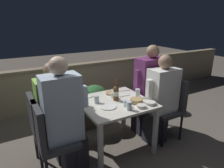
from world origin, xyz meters
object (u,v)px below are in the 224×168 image
person_white_polo (160,100)px  person_purple_stripe (149,90)px  beer_bottle (116,93)px  chair_right_far (158,96)px  chair_left_near (48,136)px  person_green_blouse (59,114)px  person_blue_shirt (65,119)px  chair_right_near (170,103)px  potted_plant (151,84)px  chair_left_far (43,125)px

person_white_polo → person_purple_stripe: 0.31m
beer_bottle → chair_right_far: bearing=9.1°
person_white_polo → chair_left_near: bearing=-180.0°
chair_left_near → person_green_blouse: bearing=54.4°
person_white_polo → beer_bottle: bearing=165.3°
person_blue_shirt → person_white_polo: person_blue_shirt is taller
person_green_blouse → chair_right_far: (1.60, 0.04, -0.09)m
chair_right_near → potted_plant: (0.49, 0.99, -0.08)m
chair_left_far → potted_plant: chair_left_far is taller
person_green_blouse → beer_bottle: person_green_blouse is taller
person_green_blouse → potted_plant: person_green_blouse is taller
person_white_polo → potted_plant: size_ratio=1.68×
chair_right_far → beer_bottle: 0.91m
person_green_blouse → potted_plant: size_ratio=1.68×
chair_left_near → person_blue_shirt: size_ratio=0.66×
beer_bottle → potted_plant: 1.60m
chair_left_near → beer_bottle: 0.97m
potted_plant → person_blue_shirt: bearing=-154.1°
person_blue_shirt → person_green_blouse: bearing=90.9°
person_purple_stripe → person_green_blouse: bearing=-178.4°
person_blue_shirt → chair_left_far: size_ratio=1.52×
person_white_polo → beer_bottle: (-0.63, 0.16, 0.17)m
chair_left_far → beer_bottle: (0.93, -0.10, 0.26)m
chair_right_near → chair_right_far: size_ratio=1.00×
chair_right_far → person_white_polo: bearing=-127.5°
beer_bottle → person_purple_stripe: bearing=11.6°
chair_right_near → beer_bottle: bearing=168.7°
chair_left_far → chair_right_far: size_ratio=1.00×
person_green_blouse → person_blue_shirt: bearing=-89.1°
chair_left_far → person_white_polo: bearing=-9.6°
chair_left_near → potted_plant: (2.24, 0.99, -0.08)m
chair_right_far → person_purple_stripe: (-0.19, 0.00, 0.14)m
chair_left_near → person_green_blouse: size_ratio=0.71×
chair_right_near → beer_bottle: (-0.83, 0.16, 0.26)m
person_white_polo → chair_right_near: bearing=-0.0°
person_purple_stripe → beer_bottle: bearing=-168.4°
chair_left_far → chair_right_far: 1.79m
chair_left_far → person_green_blouse: (0.20, -0.00, 0.09)m
person_purple_stripe → chair_right_near: bearing=-62.4°
chair_left_near → beer_bottle: bearing=10.2°
person_white_polo → chair_left_far: bearing=170.4°
chair_left_far → person_white_polo: size_ratio=0.71×
person_blue_shirt → person_green_blouse: size_ratio=1.08×
chair_left_far → person_white_polo: person_white_polo is taller
person_blue_shirt → person_green_blouse: person_blue_shirt is taller
person_purple_stripe → chair_right_far: bearing=-0.0°
chair_left_far → chair_left_near: bearing=-88.4°
chair_right_near → potted_plant: 1.11m
chair_left_far → chair_right_far: same height
potted_plant → person_white_polo: bearing=-124.8°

